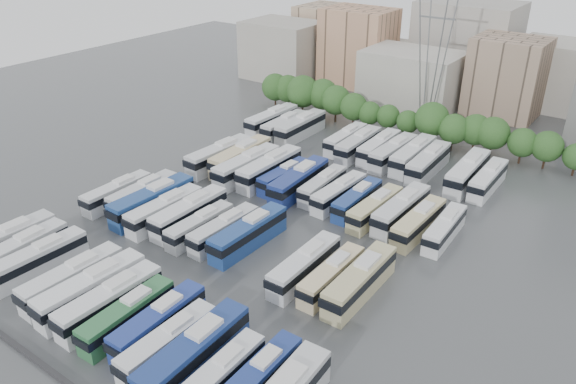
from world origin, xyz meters
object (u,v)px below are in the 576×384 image
Objects in this scene: bus_r0_s5 at (91,289)px; bus_r3_s12 at (467,172)px; electricity_pylon at (436,31)px; bus_r2_s10 at (375,208)px; bus_r0_s9 at (168,343)px; bus_r2_s1 at (220,155)px; bus_r1_s6 at (224,229)px; bus_r3_s13 at (488,179)px; bus_r1_s11 at (332,275)px; bus_r1_s12 at (360,280)px; bus_r1_s3 at (165,210)px; bus_r2_s6 at (299,181)px; bus_r0_s1 at (21,251)px; bus_r2_s9 at (357,199)px; bus_r1_s10 at (304,265)px; bus_r2_s7 at (322,185)px; bus_r2_s13 at (445,229)px; bus_r1_s0 at (117,193)px; bus_r3_s2 at (301,127)px; bus_r0_s8 at (159,322)px; bus_r0_s7 at (128,315)px; bus_r0_s12 at (258,379)px; bus_r0_s2 at (39,259)px; bus_r2_s4 at (269,168)px; bus_r3_s6 at (358,145)px; bus_r0_s0 at (6,242)px; bus_r3_s7 at (379,147)px; bus_r3_s10 at (428,162)px; bus_r0_s6 at (110,301)px; bus_r2_s5 at (284,176)px; bus_r1_s4 at (189,213)px; bus_r3_s0 at (272,120)px; bus_r2_s11 at (401,209)px; bus_r3_s5 at (346,139)px; bus_r0_s10 at (194,353)px; bus_r1_s1 at (143,194)px; bus_r1_s2 at (152,201)px; bus_r1_s5 at (200,226)px; bus_r2_s12 at (419,222)px; bus_r0_s4 at (72,279)px; bus_r3_s1 at (284,125)px; bus_r1_s7 at (249,233)px; bus_r2_s8 at (339,193)px; bus_r2_s3 at (247,166)px.

bus_r3_s12 reaches higher than bus_r0_s5.
bus_r2_s10 is (9.55, -39.05, -16.87)m from electricity_pylon.
bus_r2_s1 is (-26.22, 36.45, 0.32)m from bus_r0_s9.
bus_r3_s13 reaches higher than bus_r1_s6.
bus_r1_s12 is (3.28, 0.74, 0.27)m from bus_r1_s11.
bus_r2_s6 is at bearing 63.04° from bus_r1_s3.
bus_r0_s1 is at bearing -125.42° from bus_r3_s12.
bus_r2_s9 is at bearing 62.88° from bus_r1_s6.
bus_r1_s10 is 36.50m from bus_r3_s12.
bus_r2_s7 is 1.01× the size of bus_r2_s13.
bus_r2_s10 is at bearing -110.59° from bus_r3_s12.
bus_r0_s5 is 58.18m from bus_r3_s12.
bus_r3_s2 reaches higher than bus_r1_s0.
bus_r0_s7 is at bearing -162.94° from bus_r0_s8.
bus_r0_s12 is (22.83, 0.63, -0.31)m from bus_r0_s5.
bus_r3_s2 is (-13.09, 36.44, 0.31)m from bus_r1_s6.
bus_r0_s2 is 62.79m from bus_r3_s12.
bus_r2_s4 reaches higher than bus_r0_s8.
bus_r0_s0 is at bearing -111.66° from bus_r3_s6.
bus_r2_s13 is (3.18, 16.93, -0.31)m from bus_r1_s12.
bus_r3_s6 is at bearing -160.54° from bus_r3_s7.
electricity_pylon is at bearing 113.13° from bus_r3_s10.
bus_r0_s6 is at bearing -94.39° from bus_r3_s7.
bus_r3_s7 reaches higher than bus_r3_s13.
bus_r1_s12 is 29.03m from bus_r2_s5.
bus_r1_s11 is at bearing 98.93° from bus_r0_s12.
bus_r1_s4 is 0.96× the size of bus_r3_s0.
bus_r2_s11 is at bearing 28.31° from bus_r1_s0.
bus_r0_s0 is at bearing -107.44° from bus_r3_s5.
bus_r3_s13 is (29.46, 16.93, -0.26)m from bus_r2_s4.
bus_r0_s10 reaches higher than bus_r2_s5.
bus_r2_s6 reaches higher than bus_r1_s1.
bus_r0_s9 is 1.00× the size of bus_r1_s0.
bus_r0_s9 is (3.04, -1.57, -0.04)m from bus_r0_s8.
bus_r1_s4 reaches higher than bus_r2_s7.
bus_r3_s0 is 1.08× the size of bus_r3_s7.
bus_r1_s2 is 21.94m from bus_r2_s6.
bus_r1_s12 is (6.82, 1.06, 0.13)m from bus_r1_s10.
bus_r2_s5 is 6.64m from bus_r2_s7.
bus_r1_s11 is at bearing 3.42° from bus_r1_s5.
bus_r2_s12 is (36.25, -0.77, -0.25)m from bus_r2_s1.
bus_r1_s4 is 19.56m from bus_r2_s1.
bus_r3_s1 is (-9.83, 53.99, -0.06)m from bus_r0_s4.
bus_r3_s1 reaches higher than bus_r1_s0.
bus_r1_s7 reaches higher than bus_r1_s0.
bus_r1_s0 reaches higher than bus_r2_s5.
bus_r2_s8 is at bearing -43.47° from bus_r3_s2.
bus_r3_s6 is at bearing 63.54° from bus_r1_s1.
electricity_pylon is at bearing 105.86° from bus_r1_s12.
bus_r0_s6 is 0.92× the size of bus_r2_s3.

